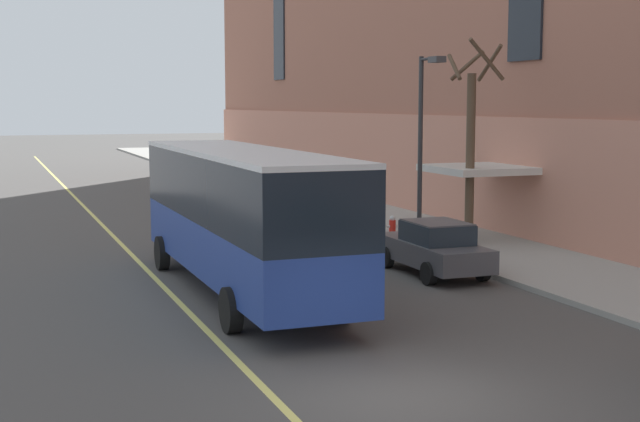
{
  "coord_description": "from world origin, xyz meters",
  "views": [
    {
      "loc": [
        -6.38,
        -13.17,
        4.91
      ],
      "look_at": [
        2.66,
        10.75,
        1.8
      ],
      "focal_mm": 50.0,
      "sensor_mm": 36.0,
      "label": 1
    }
  ],
  "objects_px": {
    "parked_car_darkgray_2": "(434,248)",
    "fire_hydrant": "(392,226)",
    "street_tree_far_uptown": "(471,142)",
    "street_lamp": "(424,129)",
    "parked_car_champagne_3": "(242,186)",
    "city_bus": "(241,212)"
  },
  "relations": [
    {
      "from": "parked_car_darkgray_2",
      "to": "fire_hydrant",
      "type": "relative_size",
      "value": 6.11
    },
    {
      "from": "parked_car_darkgray_2",
      "to": "street_tree_far_uptown",
      "type": "bearing_deg",
      "value": 48.33
    },
    {
      "from": "street_tree_far_uptown",
      "to": "street_lamp",
      "type": "bearing_deg",
      "value": 161.74
    },
    {
      "from": "parked_car_champagne_3",
      "to": "street_lamp",
      "type": "relative_size",
      "value": 0.7
    },
    {
      "from": "street_lamp",
      "to": "fire_hydrant",
      "type": "bearing_deg",
      "value": 92.65
    },
    {
      "from": "parked_car_darkgray_2",
      "to": "fire_hydrant",
      "type": "xyz_separation_m",
      "value": [
        1.73,
        6.45,
        -0.29
      ]
    },
    {
      "from": "parked_car_champagne_3",
      "to": "fire_hydrant",
      "type": "height_order",
      "value": "parked_car_champagne_3"
    },
    {
      "from": "city_bus",
      "to": "fire_hydrant",
      "type": "relative_size",
      "value": 16.84
    },
    {
      "from": "city_bus",
      "to": "parked_car_darkgray_2",
      "type": "xyz_separation_m",
      "value": [
        5.92,
        0.67,
        -1.38
      ]
    },
    {
      "from": "parked_car_champagne_3",
      "to": "parked_car_darkgray_2",
      "type": "bearing_deg",
      "value": -89.92
    },
    {
      "from": "street_tree_far_uptown",
      "to": "city_bus",
      "type": "bearing_deg",
      "value": -154.4
    },
    {
      "from": "city_bus",
      "to": "parked_car_darkgray_2",
      "type": "distance_m",
      "value": 6.11
    },
    {
      "from": "city_bus",
      "to": "fire_hydrant",
      "type": "bearing_deg",
      "value": 42.91
    },
    {
      "from": "parked_car_darkgray_2",
      "to": "street_tree_far_uptown",
      "type": "xyz_separation_m",
      "value": [
        3.36,
        3.78,
        2.84
      ]
    },
    {
      "from": "city_bus",
      "to": "street_lamp",
      "type": "bearing_deg",
      "value": 32.56
    },
    {
      "from": "fire_hydrant",
      "to": "street_tree_far_uptown",
      "type": "bearing_deg",
      "value": -58.6
    },
    {
      "from": "city_bus",
      "to": "street_tree_far_uptown",
      "type": "bearing_deg",
      "value": 25.6
    },
    {
      "from": "parked_car_darkgray_2",
      "to": "street_tree_far_uptown",
      "type": "height_order",
      "value": "street_tree_far_uptown"
    },
    {
      "from": "city_bus",
      "to": "street_tree_far_uptown",
      "type": "distance_m",
      "value": 10.39
    },
    {
      "from": "parked_car_champagne_3",
      "to": "street_lamp",
      "type": "xyz_separation_m",
      "value": [
        1.86,
        -15.9,
        3.28
      ]
    },
    {
      "from": "parked_car_darkgray_2",
      "to": "city_bus",
      "type": "bearing_deg",
      "value": -173.57
    },
    {
      "from": "parked_car_darkgray_2",
      "to": "street_lamp",
      "type": "distance_m",
      "value": 5.7
    }
  ]
}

